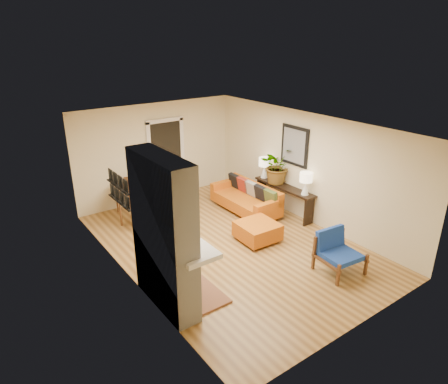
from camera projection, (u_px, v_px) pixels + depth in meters
The scene contains 10 objects.
room_shell at pixel (188, 156), 10.49m from camera, with size 6.50×6.50×6.50m.
fireplace at pixel (166, 237), 6.34m from camera, with size 1.09×1.68×2.60m.
sofa at pixel (248, 198), 10.15m from camera, with size 0.84×1.95×0.77m.
ottoman at pixel (257, 230), 8.71m from camera, with size 0.85×0.85×0.41m.
blue_chair at pixel (337, 249), 7.57m from camera, with size 0.83×0.82×0.80m.
dining_table at pixel (132, 194), 9.71m from camera, with size 1.03×1.72×0.91m.
console_table at pixel (284, 192), 9.93m from camera, with size 0.34×1.85×0.72m.
lamp_near at pixel (306, 181), 9.23m from camera, with size 0.30×0.30×0.54m.
lamp_far at pixel (264, 165), 10.33m from camera, with size 0.30×0.30×0.54m.
houseplant at pixel (277, 165), 9.91m from camera, with size 0.83×0.72×0.93m, color #1E5919.
Camera 1 is at (-4.54, -6.09, 4.26)m, focal length 32.00 mm.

